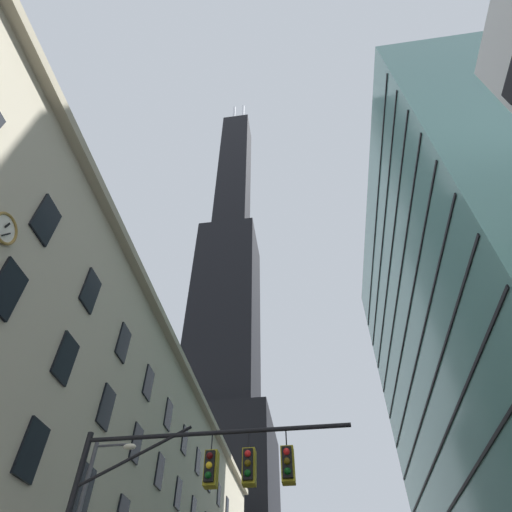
% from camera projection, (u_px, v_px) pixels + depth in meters
% --- Properties ---
extents(station_building, '(14.56, 66.79, 22.64)m').
position_uv_depth(station_building, '(88.00, 510.00, 33.22)').
color(station_building, '#B2A88E').
rests_on(station_building, ground).
extents(dark_skyscraper, '(23.33, 23.33, 192.63)m').
position_uv_depth(dark_skyscraper, '(223.00, 355.00, 102.31)').
color(dark_skyscraper, black).
rests_on(dark_skyscraper, ground).
extents(glass_office_midrise, '(14.57, 42.76, 50.24)m').
position_uv_depth(glass_office_midrise, '(488.00, 349.00, 42.02)').
color(glass_office_midrise, slate).
rests_on(glass_office_midrise, ground).
extents(traffic_signal_mast, '(8.85, 0.63, 7.48)m').
position_uv_depth(traffic_signal_mast, '(194.00, 492.00, 12.60)').
color(traffic_signal_mast, black).
rests_on(traffic_signal_mast, sidewalk_left).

